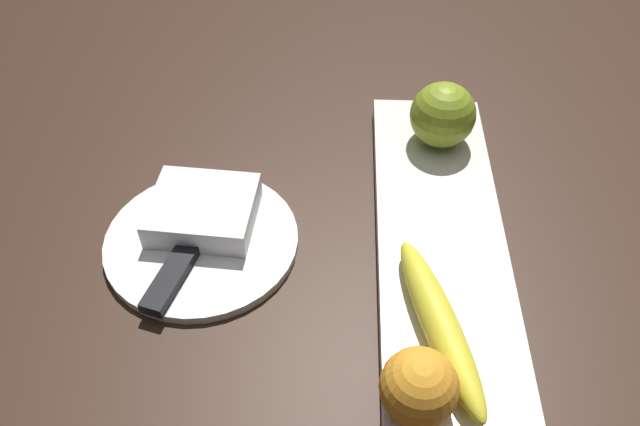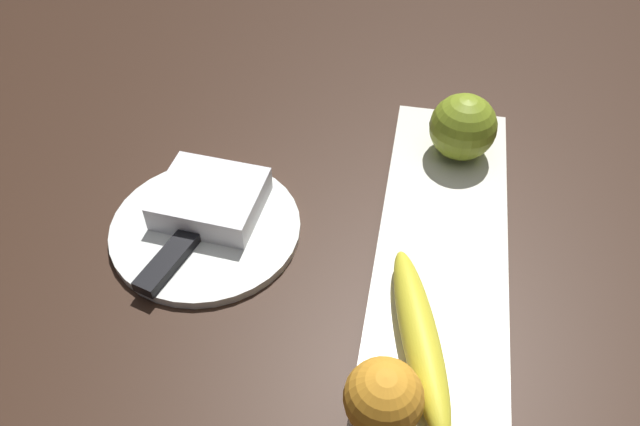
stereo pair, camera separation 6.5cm
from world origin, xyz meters
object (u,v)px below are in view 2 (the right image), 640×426
Objects in this scene: fruit_tray at (441,257)px; apple at (463,127)px; banana at (420,337)px; folded_napkin at (211,199)px; dinner_plate at (206,228)px; knife at (178,250)px; orange_near_apple at (384,398)px.

apple is (0.15, -0.01, 0.05)m from fruit_tray.
fruit_tray is at bearing 176.33° from apple.
folded_napkin is (0.15, 0.24, -0.01)m from banana.
dinner_plate is at bearing 120.44° from apple.
fruit_tray reaches higher than knife.
apple is 0.37× the size of dinner_plate.
fruit_tray is 2.38× the size of banana.
fruit_tray is at bearing -11.80° from orange_near_apple.
fruit_tray is 0.26m from folded_napkin.
fruit_tray is 0.25m from dinner_plate.
folded_napkin is at bearing 42.86° from banana.
apple is at bearing -8.20° from orange_near_apple.
banana is 3.02× the size of orange_near_apple.
banana reaches higher than folded_napkin.
apple is 0.30m from folded_napkin.
apple reaches higher than folded_napkin.
dinner_plate is 0.03m from folded_napkin.
knife is (-0.04, 0.02, 0.01)m from dinner_plate.
orange_near_apple is (-0.07, 0.02, 0.02)m from banana.
apple is 0.28m from banana.
banana is at bearing -90.87° from knife.
apple is at bearing -3.67° from fruit_tray.
fruit_tray is 7.19× the size of orange_near_apple.
dinner_plate is at bearing 180.00° from folded_napkin.
knife is (0.08, 0.25, -0.03)m from banana.
apple reaches higher than dinner_plate.
banana reaches higher than dinner_plate.
folded_napkin is at bearing 84.19° from fruit_tray.
orange_near_apple is (-0.19, 0.04, 0.04)m from fruit_tray.
banana is at bearing 174.78° from apple.
orange_near_apple is 0.28m from knife.
orange_near_apple reaches higher than fruit_tray.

